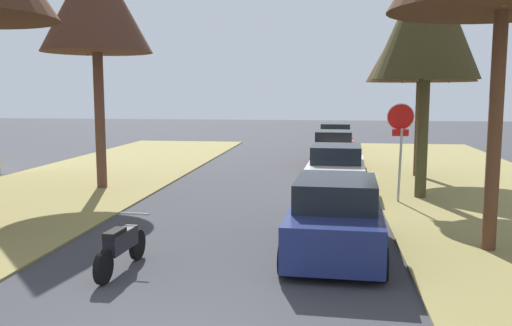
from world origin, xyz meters
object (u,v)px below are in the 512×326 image
(parked_sedan_tan, at_px, (336,138))
(street_tree_right_far, at_px, (422,31))
(parked_sedan_navy, at_px, (336,218))
(street_tree_left_mid_b, at_px, (95,1))
(street_tree_right_mid_b, at_px, (427,16))
(parked_motorcycle, at_px, (121,246))
(stop_sign_far, at_px, (400,131))
(parked_sedan_red, at_px, (334,149))
(parked_sedan_white, at_px, (336,170))

(parked_sedan_tan, bearing_deg, street_tree_right_far, -71.86)
(parked_sedan_navy, distance_m, parked_sedan_tan, 20.06)
(street_tree_right_far, xyz_separation_m, street_tree_left_mid_b, (-11.22, -4.12, 0.69))
(street_tree_right_mid_b, xyz_separation_m, street_tree_left_mid_b, (-10.63, 0.39, 0.72))
(street_tree_right_mid_b, distance_m, parked_motorcycle, 11.56)
(street_tree_right_mid_b, bearing_deg, street_tree_left_mid_b, 177.89)
(stop_sign_far, bearing_deg, street_tree_right_far, 75.69)
(parked_sedan_red, relative_size, parked_motorcycle, 2.18)
(stop_sign_far, relative_size, parked_sedan_navy, 0.66)
(stop_sign_far, height_order, parked_sedan_white, stop_sign_far)
(parked_sedan_tan, bearing_deg, parked_sedan_navy, -90.64)
(parked_sedan_white, xyz_separation_m, parked_sedan_red, (-0.02, 6.81, 0.00))
(street_tree_right_mid_b, distance_m, parked_sedan_navy, 8.32)
(street_tree_right_far, bearing_deg, parked_sedan_tan, 108.14)
(parked_sedan_tan, xyz_separation_m, parked_motorcycle, (-4.19, -21.82, -0.24))
(street_tree_left_mid_b, bearing_deg, stop_sign_far, -7.08)
(parked_sedan_tan, height_order, parked_motorcycle, parked_sedan_tan)
(street_tree_left_mid_b, bearing_deg, parked_sedan_navy, -39.63)
(street_tree_right_far, relative_size, parked_sedan_tan, 1.68)
(street_tree_right_mid_b, height_order, parked_sedan_tan, street_tree_right_mid_b)
(parked_sedan_white, bearing_deg, street_tree_right_far, 48.17)
(parked_sedan_navy, relative_size, parked_sedan_tan, 1.00)
(street_tree_right_mid_b, xyz_separation_m, parked_motorcycle, (-6.66, -7.94, -5.12))
(street_tree_left_mid_b, height_order, parked_sedan_tan, street_tree_left_mid_b)
(street_tree_right_far, height_order, parked_sedan_red, street_tree_right_far)
(street_tree_left_mid_b, height_order, parked_sedan_red, street_tree_left_mid_b)
(street_tree_left_mid_b, xyz_separation_m, parked_sedan_red, (8.00, 7.35, -5.60))
(street_tree_left_mid_b, relative_size, parked_sedan_white, 1.80)
(parked_sedan_white, distance_m, parked_sedan_tan, 12.94)
(parked_sedan_navy, bearing_deg, street_tree_right_far, 72.87)
(stop_sign_far, height_order, parked_sedan_red, stop_sign_far)
(stop_sign_far, height_order, street_tree_left_mid_b, street_tree_left_mid_b)
(street_tree_right_far, bearing_deg, street_tree_left_mid_b, -159.85)
(stop_sign_far, relative_size, street_tree_left_mid_b, 0.37)
(stop_sign_far, distance_m, street_tree_right_mid_b, 3.61)
(parked_sedan_white, bearing_deg, parked_sedan_navy, -90.79)
(street_tree_left_mid_b, relative_size, parked_sedan_red, 1.80)
(parked_sedan_navy, xyz_separation_m, parked_sedan_white, (0.10, 7.12, 0.00))
(stop_sign_far, relative_size, parked_sedan_white, 0.66)
(street_tree_right_mid_b, bearing_deg, parked_sedan_white, 160.17)
(street_tree_right_mid_b, bearing_deg, parked_sedan_navy, -113.63)
(street_tree_right_mid_b, height_order, street_tree_right_far, street_tree_right_mid_b)
(street_tree_right_mid_b, height_order, parked_motorcycle, street_tree_right_mid_b)
(stop_sign_far, xyz_separation_m, street_tree_left_mid_b, (-9.86, 1.23, 4.15))
(parked_sedan_navy, bearing_deg, parked_sedan_red, 89.69)
(street_tree_left_mid_b, bearing_deg, parked_motorcycle, -64.54)
(street_tree_right_far, bearing_deg, parked_sedan_white, -131.83)
(parked_sedan_red, bearing_deg, parked_sedan_navy, -90.31)
(street_tree_left_mid_b, xyz_separation_m, parked_sedan_navy, (7.93, -6.57, -5.60))
(parked_sedan_navy, height_order, parked_motorcycle, parked_sedan_navy)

